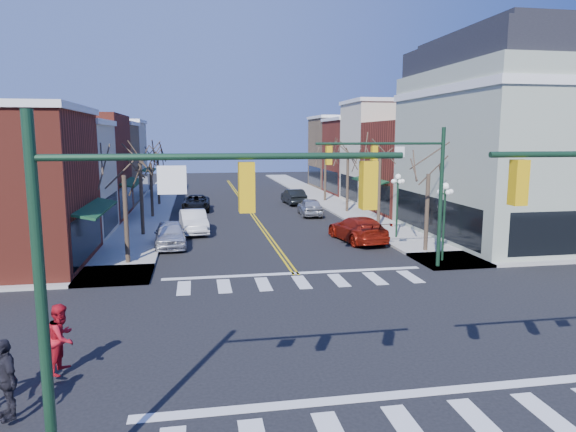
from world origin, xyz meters
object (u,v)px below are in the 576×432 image
lamppost_midblock (397,195)px  victorian_corner (521,138)px  car_right_mid (310,207)px  pedestrian_dark_a (6,379)px  lamppost_corner (444,208)px  car_left_mid (194,222)px  car_left_near (170,234)px  car_left_far (196,203)px  car_right_near (358,229)px  car_right_far (294,197)px  pedestrian_red_b (62,338)px

lamppost_midblock → victorian_corner: bearing=-3.4°
car_right_mid → pedestrian_dark_a: (-14.04, -30.22, 0.36)m
lamppost_corner → car_left_mid: size_ratio=0.88×
lamppost_midblock → car_left_near: size_ratio=0.93×
lamppost_midblock → car_left_far: bearing=129.9°
lamppost_midblock → car_right_near: lamppost_midblock is taller
car_left_near → car_right_far: (11.20, 18.29, -0.02)m
car_right_mid → car_left_mid: bearing=35.9°
lamppost_corner → car_left_mid: 17.42m
car_right_far → pedestrian_red_b: size_ratio=2.35×
pedestrian_red_b → pedestrian_dark_a: size_ratio=1.02×
car_right_mid → car_left_far: bearing=-22.4°
car_right_near → car_right_mid: (-0.66, 11.22, -0.06)m
car_left_near → car_left_far: 15.39m
lamppost_corner → victorian_corner: bearing=35.9°
car_left_near → car_left_mid: bearing=69.1°
lamppost_midblock → lamppost_corner: bearing=-90.0°
lamppost_midblock → car_left_mid: 14.17m
car_left_near → car_left_far: car_left_near is taller
victorian_corner → pedestrian_dark_a: size_ratio=7.31×
victorian_corner → car_left_mid: (-21.50, 5.16, -5.85)m
pedestrian_red_b → pedestrian_dark_a: pedestrian_red_b is taller
car_left_mid → car_right_far: 16.99m
car_left_mid → car_right_near: 11.55m
car_right_mid → car_left_near: bearing=46.9°
victorian_corner → car_left_far: 27.32m
pedestrian_dark_a → car_right_near: bearing=108.3°
victorian_corner → car_left_mid: bearing=166.5°
car_left_far → pedestrian_red_b: size_ratio=2.62×
lamppost_corner → car_left_near: size_ratio=0.93×
victorian_corner → car_left_near: 23.65m
lamppost_corner → pedestrian_dark_a: lamppost_corner is taller
car_left_near → car_right_near: 11.87m
lamppost_midblock → pedestrian_dark_a: lamppost_midblock is taller
car_left_far → pedestrian_red_b: bearing=-94.6°
car_left_mid → car_right_mid: (9.80, 6.32, -0.04)m
car_left_far → pedestrian_red_b: 32.68m
pedestrian_dark_a → lamppost_corner: bearing=92.2°
car_right_far → pedestrian_dark_a: bearing=65.9°
car_right_near → pedestrian_red_b: bearing=42.5°
car_left_far → car_right_far: 10.05m
car_right_far → pedestrian_dark_a: size_ratio=2.39×
car_right_near → car_right_far: size_ratio=1.21×
car_left_far → car_right_mid: size_ratio=1.16×
car_right_mid → car_right_far: bearing=-86.9°
lamppost_corner → pedestrian_red_b: (-16.75, -10.41, -1.82)m
victorian_corner → lamppost_midblock: size_ratio=3.29×
car_left_mid → car_left_far: car_left_mid is taller
car_left_mid → car_right_far: (9.80, 13.87, -0.04)m
car_left_mid → car_left_far: bearing=83.2°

